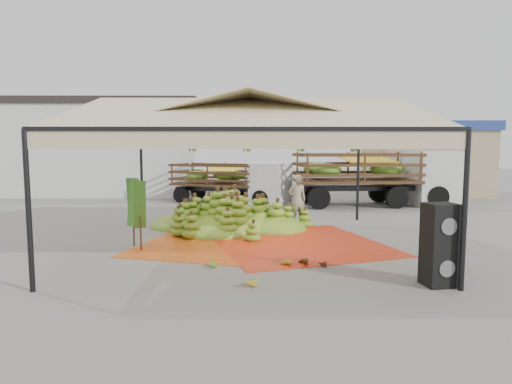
{
  "coord_description": "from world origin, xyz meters",
  "views": [
    {
      "loc": [
        0.09,
        -11.75,
        2.65
      ],
      "look_at": [
        0.2,
        1.5,
        1.3
      ],
      "focal_mm": 30.0,
      "sensor_mm": 36.0,
      "label": 1
    }
  ],
  "objects_px": {
    "truck_right": "(382,172)",
    "banana_heap": "(230,211)",
    "vendor": "(297,200)",
    "speaker_stack": "(440,245)",
    "truck_left": "(235,178)"
  },
  "relations": [
    {
      "from": "speaker_stack",
      "to": "banana_heap",
      "type": "bearing_deg",
      "value": 116.12
    },
    {
      "from": "banana_heap",
      "to": "truck_right",
      "type": "distance_m",
      "value": 8.99
    },
    {
      "from": "banana_heap",
      "to": "speaker_stack",
      "type": "height_order",
      "value": "speaker_stack"
    },
    {
      "from": "truck_right",
      "to": "banana_heap",
      "type": "bearing_deg",
      "value": -143.21
    },
    {
      "from": "truck_left",
      "to": "banana_heap",
      "type": "bearing_deg",
      "value": -66.5
    },
    {
      "from": "truck_right",
      "to": "vendor",
      "type": "bearing_deg",
      "value": -134.31
    },
    {
      "from": "vendor",
      "to": "truck_right",
      "type": "height_order",
      "value": "truck_right"
    },
    {
      "from": "speaker_stack",
      "to": "vendor",
      "type": "relative_size",
      "value": 0.91
    },
    {
      "from": "banana_heap",
      "to": "vendor",
      "type": "height_order",
      "value": "vendor"
    },
    {
      "from": "truck_left",
      "to": "speaker_stack",
      "type": "bearing_deg",
      "value": -48.11
    },
    {
      "from": "banana_heap",
      "to": "truck_right",
      "type": "relative_size",
      "value": 0.73
    },
    {
      "from": "banana_heap",
      "to": "vendor",
      "type": "distance_m",
      "value": 2.37
    },
    {
      "from": "truck_left",
      "to": "truck_right",
      "type": "distance_m",
      "value": 6.96
    },
    {
      "from": "banana_heap",
      "to": "vendor",
      "type": "xyz_separation_m",
      "value": [
        2.29,
        0.55,
        0.3
      ]
    },
    {
      "from": "banana_heap",
      "to": "speaker_stack",
      "type": "distance_m",
      "value": 7.43
    }
  ]
}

